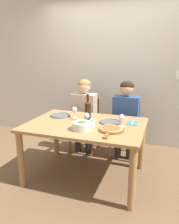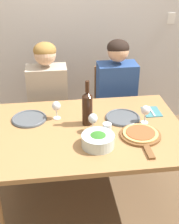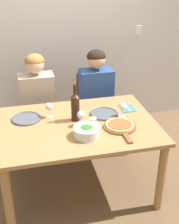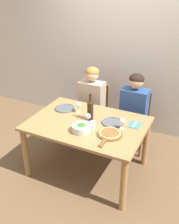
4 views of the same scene
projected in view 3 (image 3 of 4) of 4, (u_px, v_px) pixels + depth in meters
name	position (u px, v px, depth m)	size (l,w,h in m)	color
ground_plane	(79.00, 187.00, 3.22)	(40.00, 40.00, 0.00)	brown
back_wall	(54.00, 26.00, 3.82)	(10.00, 0.06, 2.70)	silver
dining_table	(78.00, 134.00, 2.93)	(1.46, 1.03, 0.74)	#9E7042
chair_left	(38.00, 112.00, 3.68)	(0.42, 0.42, 0.88)	brown
chair_right	(94.00, 106.00, 3.82)	(0.42, 0.42, 0.88)	brown
person_woman	(38.00, 97.00, 3.47)	(0.47, 0.51, 1.21)	#28282D
person_man	(96.00, 91.00, 3.61)	(0.47, 0.51, 1.21)	#28282D
wine_bottle	(75.00, 106.00, 2.89)	(0.08, 0.08, 0.36)	black
broccoli_bowl	(87.00, 132.00, 2.67)	(0.23, 0.23, 0.10)	silver
dinner_plate_left	(26.00, 118.00, 2.96)	(0.28, 0.28, 0.02)	#4C5156
dinner_plate_right	(104.00, 114.00, 3.05)	(0.28, 0.28, 0.02)	#4C5156
pizza_on_board	(120.00, 126.00, 2.82)	(0.30, 0.44, 0.04)	brown
wine_glass_left	(49.00, 107.00, 2.95)	(0.07, 0.07, 0.15)	silver
wine_glass_right	(123.00, 107.00, 2.96)	(0.07, 0.07, 0.15)	silver
wine_glass_centre	(81.00, 116.00, 2.81)	(0.07, 0.07, 0.15)	silver
water_tumbler	(93.00, 123.00, 2.80)	(0.07, 0.07, 0.10)	silver
fork_on_napkin	(127.00, 108.00, 3.17)	(0.14, 0.18, 0.01)	#387075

